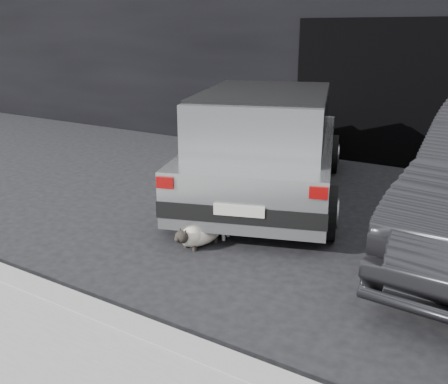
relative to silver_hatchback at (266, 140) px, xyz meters
The scene contains 7 objects.
ground 1.49m from the silver_hatchback, 78.15° to the right, with size 80.00×80.00×0.00m, color black.
building_facade 5.24m from the silver_hatchback, 75.50° to the left, with size 34.00×4.00×5.00m, color black.
garage_opening 3.11m from the silver_hatchback, 66.08° to the left, with size 4.00×0.10×2.60m, color black.
curb 4.06m from the silver_hatchback, 71.73° to the right, with size 18.00×0.25×0.12m, color gray.
silver_hatchback is the anchor object (origin of this frame).
cat_siamese 2.17m from the silver_hatchback, 84.70° to the right, with size 0.41×0.85×0.30m.
cat_white 1.83m from the silver_hatchback, 82.30° to the right, with size 0.78×0.33×0.37m.
Camera 1 is at (3.01, -5.20, 2.40)m, focal length 40.00 mm.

